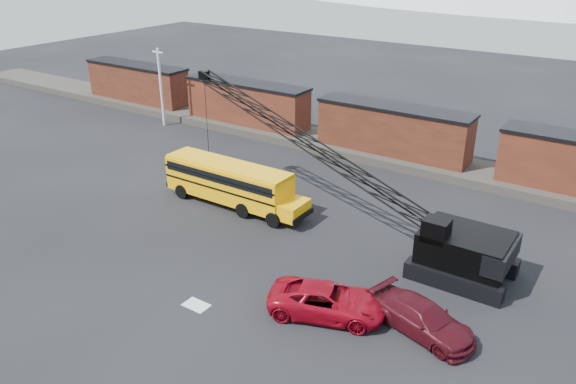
# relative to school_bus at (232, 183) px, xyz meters

# --- Properties ---
(ground) EXTENTS (160.00, 160.00, 0.00)m
(ground) POSITION_rel_school_bus_xyz_m (5.69, -6.78, -1.79)
(ground) COLOR black
(ground) RESTS_ON ground
(gravel_berm) EXTENTS (120.00, 5.00, 0.70)m
(gravel_berm) POSITION_rel_school_bus_xyz_m (5.69, 15.22, -1.44)
(gravel_berm) COLOR #413D35
(gravel_berm) RESTS_ON ground
(boxcar_west_far) EXTENTS (13.70, 3.10, 4.17)m
(boxcar_west_far) POSITION_rel_school_bus_xyz_m (-26.31, 15.22, 0.97)
(boxcar_west_far) COLOR #592819
(boxcar_west_far) RESTS_ON gravel_berm
(boxcar_west_near) EXTENTS (13.70, 3.10, 4.17)m
(boxcar_west_near) POSITION_rel_school_bus_xyz_m (-10.31, 15.22, 0.97)
(boxcar_west_near) COLOR #411D12
(boxcar_west_near) RESTS_ON gravel_berm
(boxcar_mid) EXTENTS (13.70, 3.10, 4.17)m
(boxcar_mid) POSITION_rel_school_bus_xyz_m (5.69, 15.22, 0.97)
(boxcar_mid) COLOR #592819
(boxcar_mid) RESTS_ON gravel_berm
(utility_pole) EXTENTS (1.40, 0.24, 8.00)m
(utility_pole) POSITION_rel_school_bus_xyz_m (-18.31, 11.22, 2.36)
(utility_pole) COLOR silver
(utility_pole) RESTS_ON ground
(snow_patch) EXTENTS (1.40, 0.90, 0.02)m
(snow_patch) POSITION_rel_school_bus_xyz_m (6.19, -10.78, -1.78)
(snow_patch) COLOR silver
(snow_patch) RESTS_ON ground
(school_bus) EXTENTS (11.65, 2.65, 3.19)m
(school_bus) POSITION_rel_school_bus_xyz_m (0.00, 0.00, 0.00)
(school_bus) COLOR #FEAE05
(school_bus) RESTS_ON ground
(red_pickup) EXTENTS (6.65, 4.68, 1.69)m
(red_pickup) POSITION_rel_school_bus_xyz_m (12.38, -7.58, -0.95)
(red_pickup) COLOR maroon
(red_pickup) RESTS_ON ground
(maroon_suv) EXTENTS (5.94, 3.67, 1.61)m
(maroon_suv) POSITION_rel_school_bus_xyz_m (17.02, -6.19, -0.99)
(maroon_suv) COLOR #420B14
(maroon_suv) RESTS_ON ground
(crawler_crane) EXTENTS (24.61, 5.14, 9.10)m
(crawler_crane) POSITION_rel_school_bus_xyz_m (6.38, 1.25, 3.42)
(crawler_crane) COLOR black
(crawler_crane) RESTS_ON ground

